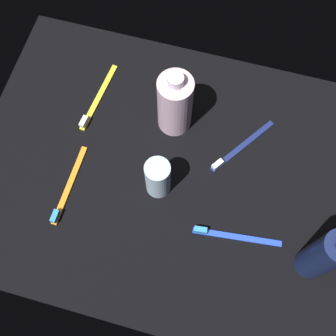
{
  "coord_description": "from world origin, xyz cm",
  "views": [
    {
      "loc": [
        -8.75,
        32.02,
        88.18
      ],
      "look_at": [
        0.0,
        0.0,
        3.0
      ],
      "focal_mm": 47.16,
      "sensor_mm": 36.0,
      "label": 1
    }
  ],
  "objects_px": {
    "toothbrush_orange": "(67,189)",
    "toothbrush_yellow": "(97,100)",
    "toothbrush_navy": "(239,148)",
    "deodorant_stick": "(158,178)",
    "lotion_bottle": "(324,256)",
    "bodywash_bottle": "(175,104)",
    "toothbrush_blue": "(232,236)"
  },
  "relations": [
    {
      "from": "toothbrush_orange",
      "to": "toothbrush_yellow",
      "type": "relative_size",
      "value": 1.0
    },
    {
      "from": "toothbrush_orange",
      "to": "toothbrush_navy",
      "type": "distance_m",
      "value": 0.38
    },
    {
      "from": "deodorant_stick",
      "to": "toothbrush_yellow",
      "type": "bearing_deg",
      "value": -40.12
    },
    {
      "from": "lotion_bottle",
      "to": "bodywash_bottle",
      "type": "relative_size",
      "value": 1.18
    },
    {
      "from": "toothbrush_navy",
      "to": "toothbrush_blue",
      "type": "relative_size",
      "value": 0.86
    },
    {
      "from": "bodywash_bottle",
      "to": "toothbrush_orange",
      "type": "xyz_separation_m",
      "value": [
        0.17,
        0.22,
        -0.07
      ]
    },
    {
      "from": "deodorant_stick",
      "to": "toothbrush_navy",
      "type": "distance_m",
      "value": 0.2
    },
    {
      "from": "deodorant_stick",
      "to": "toothbrush_blue",
      "type": "relative_size",
      "value": 0.6
    },
    {
      "from": "bodywash_bottle",
      "to": "deodorant_stick",
      "type": "distance_m",
      "value": 0.16
    },
    {
      "from": "toothbrush_navy",
      "to": "toothbrush_yellow",
      "type": "relative_size",
      "value": 0.86
    },
    {
      "from": "lotion_bottle",
      "to": "bodywash_bottle",
      "type": "distance_m",
      "value": 0.41
    },
    {
      "from": "bodywash_bottle",
      "to": "deodorant_stick",
      "type": "bearing_deg",
      "value": 92.63
    },
    {
      "from": "toothbrush_navy",
      "to": "toothbrush_yellow",
      "type": "distance_m",
      "value": 0.34
    },
    {
      "from": "lotion_bottle",
      "to": "deodorant_stick",
      "type": "distance_m",
      "value": 0.34
    },
    {
      "from": "deodorant_stick",
      "to": "toothbrush_navy",
      "type": "bearing_deg",
      "value": -138.54
    },
    {
      "from": "toothbrush_navy",
      "to": "toothbrush_blue",
      "type": "xyz_separation_m",
      "value": [
        -0.03,
        0.19,
        0.0
      ]
    },
    {
      "from": "lotion_bottle",
      "to": "toothbrush_blue",
      "type": "xyz_separation_m",
      "value": [
        0.16,
        -0.01,
        -0.09
      ]
    },
    {
      "from": "toothbrush_orange",
      "to": "toothbrush_navy",
      "type": "xyz_separation_m",
      "value": [
        -0.33,
        -0.19,
        0.0
      ]
    },
    {
      "from": "lotion_bottle",
      "to": "toothbrush_yellow",
      "type": "height_order",
      "value": "lotion_bottle"
    },
    {
      "from": "toothbrush_navy",
      "to": "toothbrush_blue",
      "type": "distance_m",
      "value": 0.19
    },
    {
      "from": "deodorant_stick",
      "to": "toothbrush_navy",
      "type": "xyz_separation_m",
      "value": [
        -0.15,
        -0.13,
        -0.05
      ]
    },
    {
      "from": "lotion_bottle",
      "to": "toothbrush_navy",
      "type": "xyz_separation_m",
      "value": [
        0.19,
        -0.21,
        -0.09
      ]
    },
    {
      "from": "lotion_bottle",
      "to": "toothbrush_navy",
      "type": "height_order",
      "value": "lotion_bottle"
    },
    {
      "from": "bodywash_bottle",
      "to": "toothbrush_yellow",
      "type": "xyz_separation_m",
      "value": [
        0.18,
        -0.0,
        -0.07
      ]
    },
    {
      "from": "lotion_bottle",
      "to": "toothbrush_blue",
      "type": "height_order",
      "value": "lotion_bottle"
    },
    {
      "from": "lotion_bottle",
      "to": "deodorant_stick",
      "type": "xyz_separation_m",
      "value": [
        0.33,
        -0.08,
        -0.04
      ]
    },
    {
      "from": "toothbrush_orange",
      "to": "toothbrush_blue",
      "type": "distance_m",
      "value": 0.35
    },
    {
      "from": "bodywash_bottle",
      "to": "toothbrush_yellow",
      "type": "relative_size",
      "value": 0.99
    },
    {
      "from": "bodywash_bottle",
      "to": "toothbrush_blue",
      "type": "relative_size",
      "value": 0.99
    },
    {
      "from": "lotion_bottle",
      "to": "deodorant_stick",
      "type": "relative_size",
      "value": 1.95
    },
    {
      "from": "bodywash_bottle",
      "to": "toothbrush_navy",
      "type": "relative_size",
      "value": 1.15
    },
    {
      "from": "bodywash_bottle",
      "to": "toothbrush_blue",
      "type": "xyz_separation_m",
      "value": [
        -0.18,
        0.22,
        -0.07
      ]
    }
  ]
}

